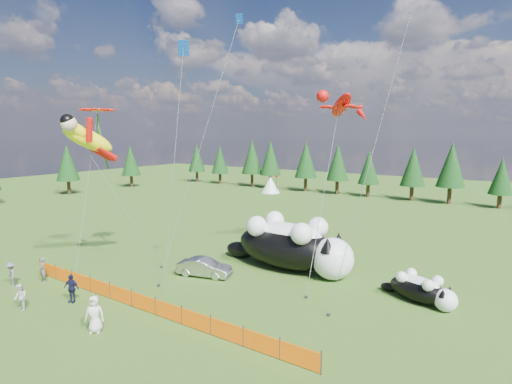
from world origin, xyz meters
TOP-DOWN VIEW (x-y plane):
  - ground at (0.00, 0.00)m, footprint 160.00×160.00m
  - safety_fence at (0.00, -3.00)m, footprint 22.06×0.06m
  - tree_line at (0.00, 45.00)m, footprint 90.00×4.00m
  - festival_tents at (11.00, 40.00)m, footprint 50.00×3.20m
  - cat_large at (3.59, 7.89)m, footprint 10.96×4.23m
  - cat_small at (12.92, 6.99)m, footprint 4.72×2.77m
  - car at (-0.83, 3.22)m, footprint 4.09×2.34m
  - spectator_a at (-9.17, -3.77)m, footprint 0.72×0.58m
  - spectator_b at (-5.87, -6.85)m, footprint 0.82×0.57m
  - spectator_c at (-4.52, -4.57)m, footprint 1.12×0.82m
  - spectator_d at (-10.15, -5.34)m, footprint 1.17×0.81m
  - spectator_e at (-0.12, -6.02)m, footprint 1.11×1.05m
  - superhero_kite at (-7.59, -0.80)m, footprint 5.32×6.01m
  - gecko_kite at (5.50, 12.04)m, footprint 5.92×11.69m
  - flower_kite at (-8.38, 0.57)m, footprint 2.80×4.85m
  - diamond_kite_a at (0.18, 5.50)m, footprint 2.92×6.31m
  - diamond_kite_c at (1.59, -0.96)m, footprint 1.11×2.19m

SIDE VIEW (x-z plane):
  - ground at x=0.00m, z-range 0.00..0.00m
  - safety_fence at x=0.00m, z-range -0.05..1.05m
  - car at x=-0.83m, z-range 0.00..1.27m
  - spectator_b at x=-5.87m, z-range 0.00..1.57m
  - spectator_d at x=-10.15m, z-range 0.00..1.65m
  - cat_small at x=12.92m, z-range -0.04..1.71m
  - spectator_c at x=-4.52m, z-range 0.00..1.73m
  - spectator_a at x=-9.17m, z-range 0.00..1.73m
  - spectator_e at x=-0.12m, z-range 0.00..1.92m
  - festival_tents at x=11.00m, z-range 0.00..2.80m
  - cat_large at x=3.59m, z-range -0.10..3.86m
  - tree_line at x=0.00m, z-range 0.00..8.00m
  - superhero_kite at x=-7.59m, z-range 3.65..15.62m
  - flower_kite at x=-8.38m, z-range 5.47..17.62m
  - gecko_kite at x=5.50m, z-range 4.80..19.45m
  - diamond_kite_c at x=1.59m, z-range 6.33..21.73m
  - diamond_kite_a at x=0.18m, z-range 7.01..25.91m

